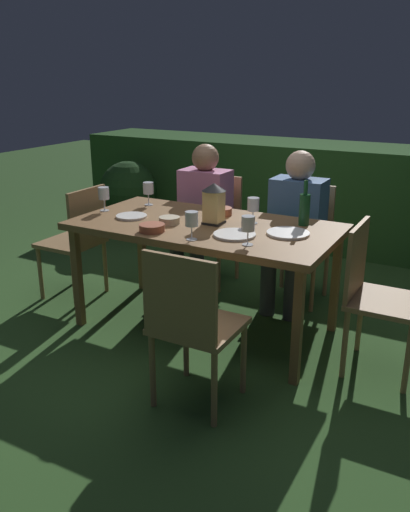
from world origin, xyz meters
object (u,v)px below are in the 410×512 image
object	(u,v)px
chair_head_far	(374,292)
person_in_blue	(294,223)
green_bottle_on_table	(304,209)
bowl_salad	(152,228)
wine_glass_d	(192,220)
wine_glass_e	(248,225)
chair_side_right_a	(213,224)
lantern_centerpiece	(214,201)
bowl_bread	(221,211)
plate_a	(131,216)
chair_side_right_b	(302,236)
dining_table	(205,232)
plate_b	(288,233)
chair_side_left_b	(192,322)
potted_plant_by_hedge	(129,194)
wine_glass_a	(148,189)
wine_glass_c	(253,206)
person_in_pink	(201,211)
plate_c	(235,235)
chair_head_near	(78,237)
wine_glass_b	(104,194)
bowl_olives	(169,220)

from	to	relation	value
chair_head_far	person_in_blue	xyz separation A→B (m)	(-0.72, 0.64, 0.15)
green_bottle_on_table	bowl_salad	distance (m)	0.97
wine_glass_d	wine_glass_e	xyz separation A→B (m)	(0.33, 0.07, 0.00)
chair_side_right_a	lantern_centerpiece	distance (m)	1.00
bowl_bread	plate_a	bearing A→B (deg)	-145.75
chair_side_right_b	wine_glass_e	distance (m)	1.18
dining_table	plate_b	bearing A→B (deg)	2.82
chair_side_right_b	green_bottle_on_table	world-z (taller)	green_bottle_on_table
dining_table	chair_side_left_b	distance (m)	0.94
dining_table	potted_plant_by_hedge	xyz separation A→B (m)	(-1.76, 1.54, -0.23)
plate_a	wine_glass_a	bearing A→B (deg)	105.81
chair_side_left_b	plate_b	world-z (taller)	chair_side_left_b
dining_table	wine_glass_c	distance (m)	0.36
person_in_pink	plate_c	distance (m)	1.05
chair_side_right_b	wine_glass_a	world-z (taller)	wine_glass_a
potted_plant_by_hedge	wine_glass_d	bearing A→B (deg)	-45.35
chair_head_far	bowl_bread	world-z (taller)	chair_head_far
bowl_salad	wine_glass_e	bearing A→B (deg)	3.05
person_in_blue	plate_c	size ratio (longest dim) A/B	4.50
chair_head_far	chair_side_right_a	world-z (taller)	same
wine_glass_c	plate_c	size ratio (longest dim) A/B	0.66
lantern_centerpiece	wine_glass_d	distance (m)	0.38
chair_head_near	plate_c	bearing A→B (deg)	-6.39
person_in_pink	chair_side_left_b	xyz separation A→B (m)	(0.77, -1.48, -0.15)
chair_side_right_a	person_in_blue	bearing A→B (deg)	-14.32
person_in_pink	plate_b	xyz separation A→B (m)	(0.94, -0.62, 0.11)
chair_head_near	lantern_centerpiece	xyz separation A→B (m)	(1.15, 0.03, 0.40)
plate_c	bowl_salad	size ratio (longest dim) A/B	1.62
dining_table	chair_side_right_a	xyz separation A→B (m)	(-0.38, 0.84, -0.20)
wine_glass_c	plate_c	world-z (taller)	wine_glass_c
chair_head_far	potted_plant_by_hedge	world-z (taller)	chair_head_far
dining_table	chair_side_right_b	xyz separation A→B (m)	(0.38, 0.84, -0.20)
wine_glass_b	wine_glass_d	world-z (taller)	same
potted_plant_by_hedge	plate_a	bearing A→B (deg)	-52.70
chair_side_right_a	chair_side_left_b	xyz separation A→B (m)	(0.77, -1.68, 0.00)
person_in_blue	wine_glass_b	size ratio (longest dim) A/B	6.80
person_in_pink	plate_a	world-z (taller)	person_in_pink
bowl_olives	bowl_salad	distance (m)	0.21
wine_glass_a	wine_glass_d	size ratio (longest dim) A/B	1.00
green_bottle_on_table	bowl_olives	world-z (taller)	green_bottle_on_table
chair_head_near	bowl_salad	distance (m)	0.99
dining_table	bowl_bread	size ratio (longest dim) A/B	11.48
chair_head_near	green_bottle_on_table	bearing A→B (deg)	9.20
chair_side_left_b	lantern_centerpiece	bearing A→B (deg)	111.06
dining_table	wine_glass_c	xyz separation A→B (m)	(0.27, 0.15, 0.17)
plate_b	person_in_blue	bearing A→B (deg)	105.80
person_in_pink	wine_glass_a	bearing A→B (deg)	-120.40
chair_head_far	wine_glass_a	xyz separation A→B (m)	(-1.71, 0.25, 0.37)
dining_table	plate_b	xyz separation A→B (m)	(0.56, 0.03, 0.06)
wine_glass_a	bowl_salad	distance (m)	0.71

